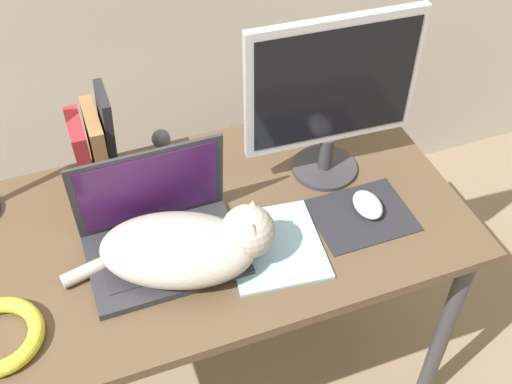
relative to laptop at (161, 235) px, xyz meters
The scene contains 9 objects.
desk 0.18m from the laptop, 17.79° to the left, with size 1.23×0.65×0.73m.
laptop is the anchor object (origin of this frame).
cat 0.09m from the laptop, 57.82° to the right, with size 0.47×0.31×0.16m.
external_monitor 0.51m from the laptop, 14.01° to the left, with size 0.42×0.17×0.44m.
mousepad 0.48m from the laptop, ahead, with size 0.23×0.19×0.00m.
computer_mouse 0.50m from the laptop, ahead, with size 0.06×0.10×0.04m.
book_row 0.30m from the laptop, 107.30° to the left, with size 0.10×0.16×0.26m.
notepad 0.26m from the laptop, 19.05° to the right, with size 0.24×0.26×0.01m.
webcam 0.33m from the laptop, 75.62° to the left, with size 0.05×0.05×0.07m.
Camera 1 is at (-0.25, -0.68, 1.87)m, focal length 45.00 mm.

